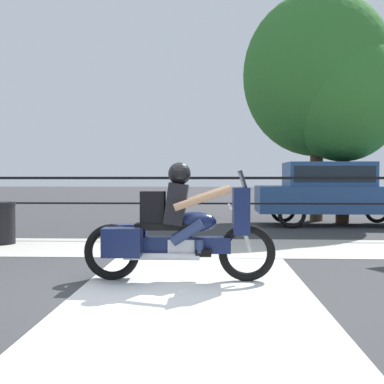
{
  "coord_description": "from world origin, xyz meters",
  "views": [
    {
      "loc": [
        0.66,
        -5.61,
        1.33
      ],
      "look_at": [
        0.34,
        1.86,
        1.1
      ],
      "focal_mm": 45.0,
      "sensor_mm": 36.0,
      "label": 1
    }
  ],
  "objects_px": {
    "trash_bin": "(2,223)",
    "tree_behind_sign": "(317,75)",
    "tree_behind_car": "(343,98)",
    "motorcycle": "(178,228)",
    "parked_car": "(334,190)"
  },
  "relations": [
    {
      "from": "trash_bin",
      "to": "tree_behind_sign",
      "type": "distance_m",
      "value": 9.93
    },
    {
      "from": "tree_behind_sign",
      "to": "tree_behind_car",
      "type": "distance_m",
      "value": 1.21
    },
    {
      "from": "parked_car",
      "to": "tree_behind_sign",
      "type": "bearing_deg",
      "value": 98.85
    },
    {
      "from": "tree_behind_car",
      "to": "motorcycle",
      "type": "bearing_deg",
      "value": -117.96
    },
    {
      "from": "tree_behind_sign",
      "to": "tree_behind_car",
      "type": "bearing_deg",
      "value": -48.93
    },
    {
      "from": "tree_behind_sign",
      "to": "motorcycle",
      "type": "bearing_deg",
      "value": -112.7
    },
    {
      "from": "parked_car",
      "to": "tree_behind_sign",
      "type": "relative_size",
      "value": 0.64
    },
    {
      "from": "motorcycle",
      "to": "tree_behind_car",
      "type": "distance_m",
      "value": 9.43
    },
    {
      "from": "trash_bin",
      "to": "motorcycle",
      "type": "bearing_deg",
      "value": -40.61
    },
    {
      "from": "parked_car",
      "to": "trash_bin",
      "type": "relative_size",
      "value": 5.22
    },
    {
      "from": "trash_bin",
      "to": "tree_behind_sign",
      "type": "xyz_separation_m",
      "value": [
        7.31,
        5.43,
        3.98
      ]
    },
    {
      "from": "motorcycle",
      "to": "tree_behind_car",
      "type": "relative_size",
      "value": 0.45
    },
    {
      "from": "trash_bin",
      "to": "tree_behind_sign",
      "type": "relative_size",
      "value": 0.12
    },
    {
      "from": "trash_bin",
      "to": "tree_behind_sign",
      "type": "height_order",
      "value": "tree_behind_sign"
    },
    {
      "from": "motorcycle",
      "to": "trash_bin",
      "type": "relative_size",
      "value": 2.94
    }
  ]
}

